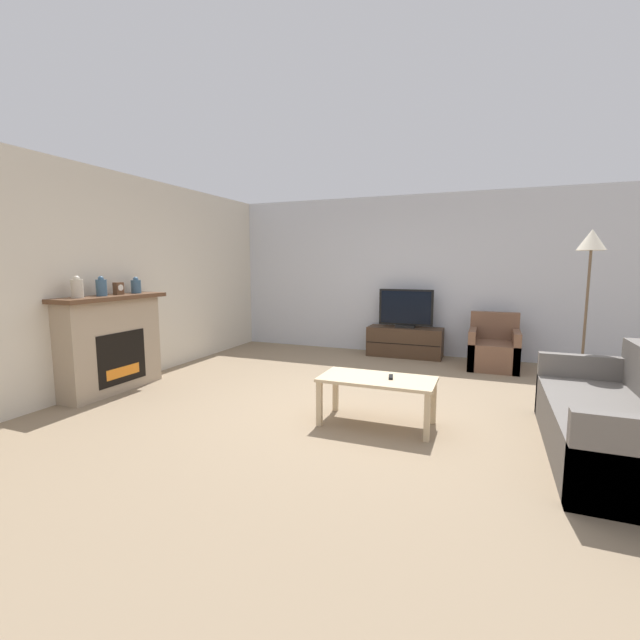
% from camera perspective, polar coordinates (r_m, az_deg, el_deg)
% --- Properties ---
extents(ground_plane, '(24.00, 24.00, 0.00)m').
position_cam_1_polar(ground_plane, '(4.86, 4.49, -11.12)').
color(ground_plane, '#89755B').
extents(wall_back, '(12.00, 0.06, 2.70)m').
position_cam_1_polar(wall_back, '(7.53, 11.39, 5.83)').
color(wall_back, silver).
rests_on(wall_back, ground).
extents(wall_left, '(0.06, 12.00, 2.70)m').
position_cam_1_polar(wall_left, '(6.25, -23.62, 5.04)').
color(wall_left, beige).
rests_on(wall_left, ground).
extents(fireplace, '(0.44, 1.41, 1.18)m').
position_cam_1_polar(fireplace, '(5.78, -26.06, -2.76)').
color(fireplace, tan).
rests_on(fireplace, ground).
extents(mantel_vase_left, '(0.13, 0.13, 0.25)m').
position_cam_1_polar(mantel_vase_left, '(5.42, -29.65, 3.74)').
color(mantel_vase_left, beige).
rests_on(mantel_vase_left, fireplace).
extents(mantel_vase_centre_left, '(0.12, 0.12, 0.23)m').
position_cam_1_polar(mantel_vase_centre_left, '(5.62, -27.13, 3.94)').
color(mantel_vase_centre_left, '#385670').
rests_on(mantel_vase_centre_left, fireplace).
extents(mantel_vase_right, '(0.12, 0.12, 0.21)m').
position_cam_1_polar(mantel_vase_right, '(5.98, -23.33, 4.20)').
color(mantel_vase_right, '#385670').
rests_on(mantel_vase_right, fireplace).
extents(mantel_clock, '(0.08, 0.11, 0.15)m').
position_cam_1_polar(mantel_clock, '(5.79, -25.28, 3.82)').
color(mantel_clock, brown).
rests_on(mantel_clock, fireplace).
extents(tv_stand, '(1.23, 0.45, 0.49)m').
position_cam_1_polar(tv_stand, '(7.34, 11.25, -2.88)').
color(tv_stand, '#422D1E').
rests_on(tv_stand, ground).
extents(tv, '(0.90, 0.18, 0.64)m').
position_cam_1_polar(tv, '(7.26, 11.36, 1.36)').
color(tv, black).
rests_on(tv, tv_stand).
extents(armchair, '(0.70, 0.76, 0.82)m').
position_cam_1_polar(armchair, '(6.90, 22.12, -3.73)').
color(armchair, brown).
rests_on(armchair, ground).
extents(coffee_table, '(1.09, 0.54, 0.47)m').
position_cam_1_polar(coffee_table, '(4.18, 7.64, -8.44)').
color(coffee_table, '#CCB289').
rests_on(coffee_table, ground).
extents(remote, '(0.07, 0.15, 0.02)m').
position_cam_1_polar(remote, '(4.18, 9.43, -7.49)').
color(remote, black).
rests_on(remote, coffee_table).
extents(couch, '(0.88, 1.98, 0.84)m').
position_cam_1_polar(couch, '(4.21, 34.85, -11.42)').
color(couch, '#66605B').
rests_on(couch, ground).
extents(floor_lamp, '(0.30, 0.30, 1.91)m').
position_cam_1_polar(floor_lamp, '(5.36, 32.37, 7.10)').
color(floor_lamp, black).
rests_on(floor_lamp, ground).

